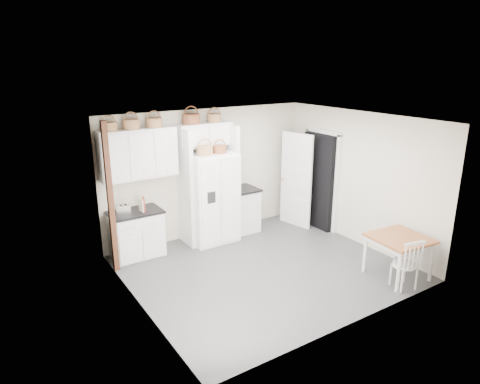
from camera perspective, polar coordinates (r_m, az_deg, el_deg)
floor at (r=7.66m, az=3.24°, el=-10.09°), size 4.50×4.50×0.00m
ceiling at (r=6.87m, az=3.60°, el=9.56°), size 4.50×4.50×0.00m
wall_back at (r=8.79m, az=-4.31°, el=2.58°), size 4.50×0.00×4.50m
wall_left at (r=6.18m, az=-13.75°, el=-4.28°), size 0.00×4.00×4.00m
wall_right at (r=8.63m, az=15.57°, el=1.72°), size 0.00×4.00×4.00m
refrigerator at (r=8.50m, az=-3.86°, el=-0.73°), size 0.93×0.75×1.80m
base_cab_left at (r=8.16m, az=-13.61°, el=-5.54°), size 0.91×0.57×0.84m
base_cab_right at (r=9.12m, az=0.44°, el=-2.42°), size 0.51×0.61×0.90m
dining_table at (r=7.69m, az=20.29°, el=-8.11°), size 0.94×0.94×0.72m
windsor_chair at (r=7.35m, az=21.13°, el=-9.02°), size 0.47×0.44×0.81m
counter_left at (r=8.01m, az=-13.83°, el=-2.64°), size 0.95×0.61×0.04m
counter_right at (r=8.98m, az=0.44°, el=0.40°), size 0.55×0.65×0.04m
toaster at (r=7.87m, az=-15.26°, el=-2.28°), size 0.28×0.21×0.17m
cookbook_red at (r=7.93m, az=-12.72°, el=-1.63°), size 0.08×0.17×0.25m
cookbook_cream at (r=7.92m, az=-13.00°, el=-1.73°), size 0.05×0.16×0.24m
basket_upper_a at (r=7.68m, az=-17.01°, el=8.32°), size 0.26×0.26×0.15m
basket_upper_b at (r=7.79m, az=-14.31°, el=8.74°), size 0.29×0.29×0.17m
basket_upper_c at (r=7.93m, az=-11.37°, el=9.07°), size 0.29×0.29×0.17m
basket_bridge_a at (r=8.23m, az=-6.52°, el=9.65°), size 0.34×0.34×0.19m
basket_bridge_b at (r=8.46m, az=-3.45°, el=9.83°), size 0.28×0.28×0.16m
basket_fridge_a at (r=8.08m, az=-4.71°, el=5.55°), size 0.32×0.32×0.17m
basket_fridge_b at (r=8.24m, az=-2.73°, el=5.72°), size 0.27×0.27×0.14m
upper_cabinet at (r=7.91m, az=-13.41°, el=4.98°), size 1.40×0.34×0.90m
bridge_cabinet at (r=8.40m, az=-4.77°, el=7.64°), size 1.12×0.34×0.45m
fridge_panel_left at (r=8.28m, az=-7.29°, el=0.50°), size 0.08×0.60×2.30m
fridge_panel_right at (r=8.75m, az=-1.27°, el=1.54°), size 0.08×0.60×2.30m
trim_post at (r=7.41m, az=-16.90°, el=-0.91°), size 0.09×0.09×2.60m
doorway_void at (r=9.31m, az=10.51°, el=1.42°), size 0.18×0.85×2.05m
door_slab at (r=9.32m, az=7.49°, el=1.57°), size 0.21×0.79×2.05m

